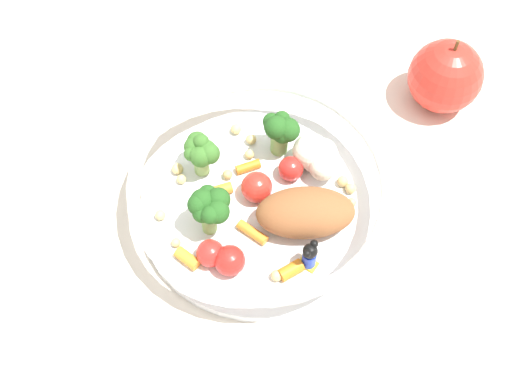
% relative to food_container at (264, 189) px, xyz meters
% --- Properties ---
extents(ground_plane, '(2.40, 2.40, 0.00)m').
position_rel_food_container_xyz_m(ground_plane, '(0.00, -0.01, -0.03)').
color(ground_plane, silver).
extents(food_container, '(0.25, 0.25, 0.07)m').
position_rel_food_container_xyz_m(food_container, '(0.00, 0.00, 0.00)').
color(food_container, white).
rests_on(food_container, ground_plane).
extents(loose_apple, '(0.08, 0.08, 0.09)m').
position_rel_food_container_xyz_m(loose_apple, '(-0.08, 0.23, 0.01)').
color(loose_apple, red).
rests_on(loose_apple, ground_plane).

